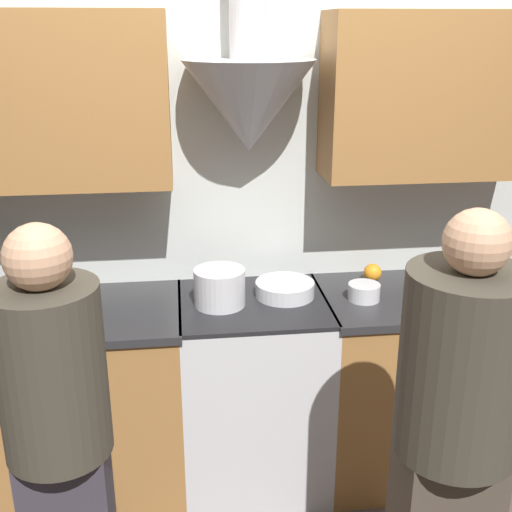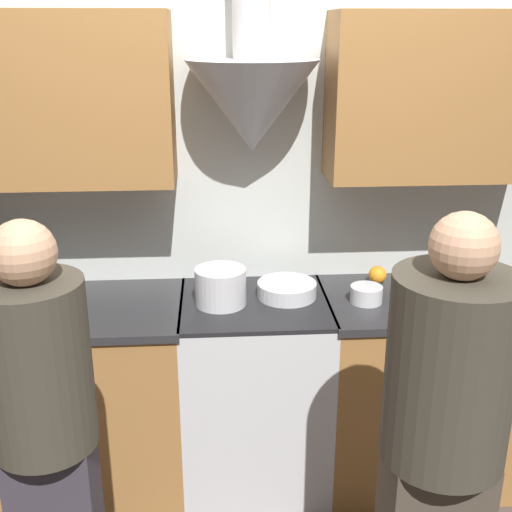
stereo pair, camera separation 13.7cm
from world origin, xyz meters
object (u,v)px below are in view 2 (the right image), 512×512
Objects in this scene: orange_fruit at (377,275)px; stove_range at (255,392)px; saucepan at (366,294)px; person_foreground_left at (48,449)px; stock_pot at (221,287)px; person_foreground_right at (441,444)px; mixing_bowl at (287,290)px.

stove_range is at bearing -163.94° from orange_fruit.
saucepan is 0.09× the size of person_foreground_left.
stock_pot is 0.64m from saucepan.
person_foreground_left is at bearing -125.47° from stove_range.
stove_range is 10.97× the size of orange_fruit.
person_foreground_left is 1.19m from person_foreground_right.
stock_pot reaches higher than stove_range.
person_foreground_right is (1.19, -0.05, -0.01)m from person_foreground_left.
person_foreground_right is at bearing -71.21° from mixing_bowl.
orange_fruit is (0.45, 0.13, 0.01)m from mixing_bowl.
stock_pot is 0.31m from mixing_bowl.
person_foreground_right is at bearing -56.45° from stock_pot.
stove_range is at bearing 116.71° from person_foreground_right.
person_foreground_right reaches higher than person_foreground_left.
stove_range is at bearing -164.12° from mixing_bowl.
saucepan is 0.09× the size of person_foreground_right.
stove_range is at bearing 175.27° from saucepan.
stock_pot is 0.14× the size of person_foreground_left.
person_foreground_right is (0.01, -0.96, -0.09)m from saucepan.
person_foreground_right reaches higher than stock_pot.
mixing_bowl is at bearing -163.87° from orange_fruit.
mixing_bowl is at bearing 108.79° from person_foreground_right.
stock_pot reaches higher than orange_fruit.
stove_range is 0.58× the size of person_foreground_right.
orange_fruit is 0.05× the size of person_foreground_right.
stock_pot is 2.63× the size of orange_fruit.
orange_fruit reaches higher than stove_range.
stock_pot is at bearing -173.41° from stove_range.
person_foreground_right is at bearing -89.29° from saucepan.
stock_pot is at bearing 60.44° from person_foreground_left.
stock_pot is 0.84× the size of mixing_bowl.
mixing_bowl is 1.30m from person_foreground_left.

